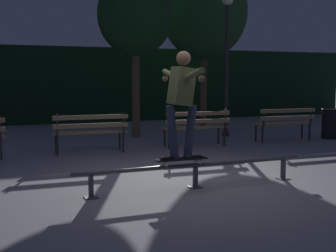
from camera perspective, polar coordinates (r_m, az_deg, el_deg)
name	(u,v)px	position (r m, az deg, el deg)	size (l,w,h in m)	color
ground_plane	(188,184)	(7.11, 2.52, -7.22)	(90.00, 90.00, 0.00)	gray
hedge_backdrop	(67,85)	(17.24, -12.48, 5.04)	(24.00, 1.20, 2.74)	black
grind_rail	(195,169)	(6.82, 3.44, -5.36)	(3.70, 0.18, 0.37)	#47474C
skateboard	(181,159)	(6.70, 1.66, -4.17)	(0.78, 0.21, 0.09)	black
skateboarder	(182,95)	(6.60, 1.71, 3.85)	(0.62, 1.41, 1.56)	black
park_bench_left_center	(90,129)	(9.93, -9.67, -0.36)	(1.61, 0.47, 0.88)	#282623
park_bench_right_center	(196,124)	(10.75, 3.54, 0.20)	(1.61, 0.47, 0.88)	#282623
park_bench_rightmost	(285,121)	(12.05, 14.39, 0.65)	(1.61, 0.47, 0.88)	#282623
tree_far_right	(204,12)	(15.34, 4.52, 14.03)	(2.81, 2.81, 5.32)	brown
tree_behind_benches	(135,15)	(12.73, -4.10, 13.62)	(2.06, 2.06, 4.47)	brown
lamp_post_right	(227,47)	(12.80, 7.35, 9.81)	(0.32, 0.32, 3.90)	#282623
trash_can	(331,123)	(13.03, 19.67, 0.33)	(0.52, 0.52, 0.80)	black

